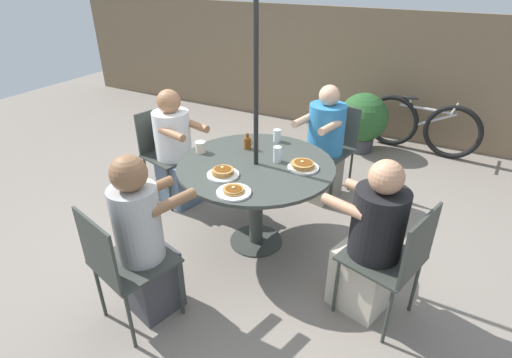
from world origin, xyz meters
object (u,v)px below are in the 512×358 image
(syrup_bottle, at_px, (248,143))
(diner_west, at_px, (176,153))
(patio_table, at_px, (256,177))
(diner_east, at_px, (370,245))
(pancake_plate_c, at_px, (234,191))
(diner_south, at_px, (323,149))
(diner_north, at_px, (144,243))
(patio_chair_north, at_px, (121,261))
(coffee_cup, at_px, (200,147))
(potted_shrub, at_px, (363,120))
(patio_chair_west, at_px, (165,148))
(patio_chair_south, at_px, (332,143))
(pancake_plate_a, at_px, (223,173))
(drinking_glass_a, at_px, (277,154))
(patio_chair_east, at_px, (395,257))
(bicycle, at_px, (421,126))
(pancake_plate_b, at_px, (303,166))
(drinking_glass_b, at_px, (277,136))

(syrup_bottle, bearing_deg, diner_west, 178.02)
(patio_table, distance_m, diner_east, 1.06)
(diner_east, xyz_separation_m, pancake_plate_c, (-0.93, -0.19, 0.25))
(diner_south, bearing_deg, diner_north, 88.21)
(patio_chair_north, distance_m, coffee_cup, 1.21)
(potted_shrub, bearing_deg, diner_west, -121.53)
(patio_chair_west, bearing_deg, coffee_cup, 78.56)
(diner_south, bearing_deg, potted_shrub, -81.14)
(patio_chair_north, xyz_separation_m, diner_east, (1.33, 0.90, 0.00))
(patio_chair_west, bearing_deg, patio_chair_south, 136.13)
(pancake_plate_a, relative_size, drinking_glass_a, 1.91)
(patio_chair_east, relative_size, pancake_plate_a, 3.74)
(diner_south, distance_m, potted_shrub, 1.33)
(patio_chair_west, height_order, bicycle, patio_chair_west)
(diner_east, distance_m, drinking_glass_a, 1.02)
(pancake_plate_b, height_order, coffee_cup, coffee_cup)
(diner_west, height_order, drinking_glass_b, diner_west)
(syrup_bottle, distance_m, coffee_cup, 0.40)
(drinking_glass_b, height_order, potted_shrub, drinking_glass_b)
(pancake_plate_a, bearing_deg, pancake_plate_b, 39.24)
(diner_north, height_order, patio_chair_south, diner_north)
(pancake_plate_b, xyz_separation_m, potted_shrub, (-0.09, 2.26, -0.37))
(diner_north, bearing_deg, pancake_plate_b, 75.56)
(patio_chair_north, relative_size, patio_chair_west, 1.00)
(patio_chair_north, height_order, syrup_bottle, syrup_bottle)
(diner_south, bearing_deg, diner_west, 43.85)
(diner_north, bearing_deg, patio_chair_west, 140.05)
(diner_east, height_order, diner_south, diner_south)
(patio_table, bearing_deg, diner_south, 78.59)
(patio_chair_north, relative_size, pancake_plate_a, 3.74)
(diner_south, bearing_deg, patio_chair_north, 88.08)
(patio_chair_west, xyz_separation_m, diner_west, (0.17, -0.04, -0.00))
(diner_east, bearing_deg, patio_chair_south, 43.22)
(patio_chair_east, xyz_separation_m, diner_west, (-2.21, 0.59, -0.00))
(potted_shrub, bearing_deg, patio_table, -96.48)
(drinking_glass_b, bearing_deg, diner_west, -166.45)
(drinking_glass_a, distance_m, drinking_glass_b, 0.41)
(patio_chair_south, bearing_deg, pancake_plate_b, 107.42)
(diner_south, distance_m, pancake_plate_c, 1.54)
(pancake_plate_b, relative_size, bicycle, 0.17)
(patio_chair_east, xyz_separation_m, patio_chair_west, (-2.38, 0.63, 0.00))
(diner_north, relative_size, pancake_plate_c, 4.98)
(diner_north, relative_size, patio_chair_south, 1.33)
(patio_chair_north, distance_m, pancake_plate_b, 1.48)
(pancake_plate_c, bearing_deg, patio_chair_north, -119.29)
(diner_west, height_order, pancake_plate_a, diner_west)
(patio_chair_south, bearing_deg, syrup_bottle, 77.16)
(drinking_glass_a, xyz_separation_m, potted_shrub, (0.14, 2.24, -0.41))
(diner_west, distance_m, pancake_plate_c, 1.35)
(pancake_plate_c, bearing_deg, diner_south, 85.18)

